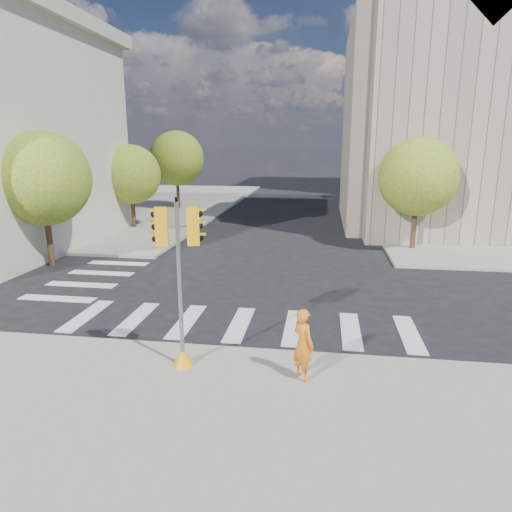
{
  "coord_description": "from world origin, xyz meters",
  "views": [
    {
      "loc": [
        2.48,
        -15.83,
        5.79
      ],
      "look_at": [
        0.3,
        -1.02,
        2.1
      ],
      "focal_mm": 32.0,
      "sensor_mm": 36.0,
      "label": 1
    }
  ],
  "objects_px": {
    "lamp_near": "(414,164)",
    "photographer": "(303,344)",
    "traffic_signal": "(180,298)",
    "lamp_far": "(385,157)"
  },
  "relations": [
    {
      "from": "traffic_signal",
      "to": "photographer",
      "type": "bearing_deg",
      "value": -18.08
    },
    {
      "from": "lamp_far",
      "to": "photographer",
      "type": "relative_size",
      "value": 4.47
    },
    {
      "from": "lamp_far",
      "to": "lamp_near",
      "type": "bearing_deg",
      "value": -90.0
    },
    {
      "from": "traffic_signal",
      "to": "photographer",
      "type": "relative_size",
      "value": 2.43
    },
    {
      "from": "lamp_near",
      "to": "photographer",
      "type": "relative_size",
      "value": 4.47
    },
    {
      "from": "lamp_near",
      "to": "traffic_signal",
      "type": "distance_m",
      "value": 21.46
    },
    {
      "from": "lamp_far",
      "to": "photographer",
      "type": "distance_m",
      "value": 34.22
    },
    {
      "from": "traffic_signal",
      "to": "lamp_far",
      "type": "bearing_deg",
      "value": 60.71
    },
    {
      "from": "lamp_near",
      "to": "traffic_signal",
      "type": "height_order",
      "value": "lamp_near"
    },
    {
      "from": "lamp_near",
      "to": "traffic_signal",
      "type": "bearing_deg",
      "value": -114.96
    }
  ]
}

